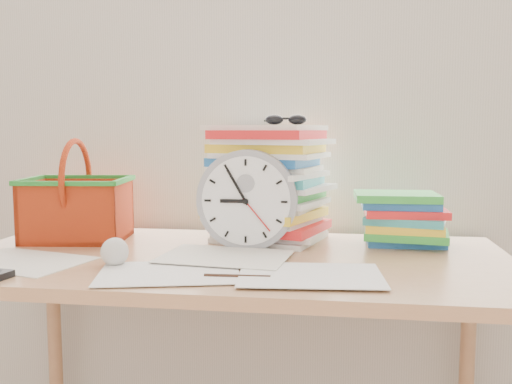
% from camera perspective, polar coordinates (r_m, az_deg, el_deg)
% --- Properties ---
extents(curtain, '(2.40, 0.01, 2.50)m').
position_cam_1_polar(curtain, '(1.81, -0.23, 13.66)').
color(curtain, beige).
rests_on(curtain, room_shell).
extents(desk, '(1.40, 0.70, 0.75)m').
position_cam_1_polar(desk, '(1.47, -2.44, -9.22)').
color(desk, '#AF7C52').
rests_on(desk, ground).
extents(paper_stack, '(0.40, 0.36, 0.33)m').
position_cam_1_polar(paper_stack, '(1.64, 1.31, 0.92)').
color(paper_stack, white).
rests_on(paper_stack, desk).
extents(clock, '(0.27, 0.05, 0.27)m').
position_cam_1_polar(clock, '(1.51, -0.87, -0.78)').
color(clock, '#91929A').
rests_on(clock, desk).
extents(sunglasses, '(0.13, 0.11, 0.03)m').
position_cam_1_polar(sunglasses, '(1.62, 2.99, 7.24)').
color(sunglasses, black).
rests_on(sunglasses, paper_stack).
extents(book_stack, '(0.26, 0.21, 0.14)m').
position_cam_1_polar(book_stack, '(1.62, 14.27, -2.66)').
color(book_stack, white).
rests_on(book_stack, desk).
extents(basket, '(0.31, 0.25, 0.29)m').
position_cam_1_polar(basket, '(1.72, -17.50, 0.13)').
color(basket, '#BD3812').
rests_on(basket, desk).
extents(crumpled_ball, '(0.07, 0.07, 0.07)m').
position_cam_1_polar(crumpled_ball, '(1.38, -13.97, -5.80)').
color(crumpled_ball, silver).
rests_on(crumpled_ball, desk).
extents(pen, '(0.14, 0.02, 0.01)m').
position_cam_1_polar(pen, '(1.23, -1.89, -8.45)').
color(pen, black).
rests_on(pen, desk).
extents(scattered_papers, '(1.26, 0.42, 0.02)m').
position_cam_1_polar(scattered_papers, '(1.45, -2.46, -6.14)').
color(scattered_papers, white).
rests_on(scattered_papers, desk).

